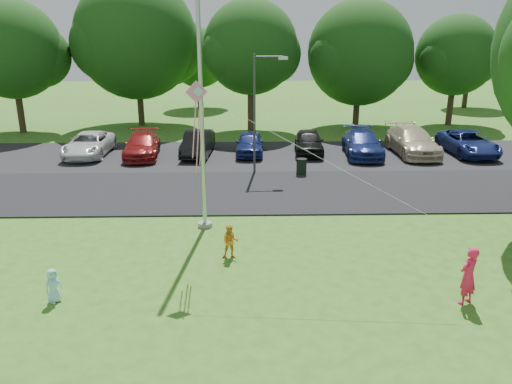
{
  "coord_description": "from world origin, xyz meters",
  "views": [
    {
      "loc": [
        -2.12,
        -11.54,
        6.61
      ],
      "look_at": [
        -1.72,
        4.0,
        1.6
      ],
      "focal_mm": 35.0,
      "sensor_mm": 36.0,
      "label": 1
    }
  ],
  "objects_px": {
    "child_blue": "(53,286)",
    "kite": "(204,111)",
    "trash_can": "(301,167)",
    "flagpole": "(201,109)",
    "street_lamp": "(259,103)",
    "woman": "(468,276)",
    "child_yellow": "(230,242)"
  },
  "relations": [
    {
      "from": "child_blue",
      "to": "kite",
      "type": "distance_m",
      "value": 5.98
    },
    {
      "from": "trash_can",
      "to": "kite",
      "type": "bearing_deg",
      "value": -112.06
    },
    {
      "from": "flagpole",
      "to": "street_lamp",
      "type": "height_order",
      "value": "flagpole"
    },
    {
      "from": "trash_can",
      "to": "street_lamp",
      "type": "bearing_deg",
      "value": 166.81
    },
    {
      "from": "street_lamp",
      "to": "woman",
      "type": "distance_m",
      "value": 13.6
    },
    {
      "from": "kite",
      "to": "child_blue",
      "type": "bearing_deg",
      "value": -157.21
    },
    {
      "from": "child_yellow",
      "to": "kite",
      "type": "height_order",
      "value": "kite"
    },
    {
      "from": "woman",
      "to": "child_blue",
      "type": "height_order",
      "value": "woman"
    },
    {
      "from": "street_lamp",
      "to": "trash_can",
      "type": "xyz_separation_m",
      "value": [
        2.02,
        -0.47,
        -2.99
      ]
    },
    {
      "from": "woman",
      "to": "child_blue",
      "type": "xyz_separation_m",
      "value": [
        -10.48,
        0.35,
        -0.32
      ]
    },
    {
      "from": "street_lamp",
      "to": "kite",
      "type": "distance_m",
      "value": 10.19
    },
    {
      "from": "woman",
      "to": "kite",
      "type": "height_order",
      "value": "kite"
    },
    {
      "from": "street_lamp",
      "to": "kite",
      "type": "xyz_separation_m",
      "value": [
        -1.82,
        -9.96,
        1.15
      ]
    },
    {
      "from": "flagpole",
      "to": "child_blue",
      "type": "xyz_separation_m",
      "value": [
        -3.49,
        -5.08,
        -3.71
      ]
    },
    {
      "from": "child_blue",
      "to": "kite",
      "type": "height_order",
      "value": "kite"
    },
    {
      "from": "child_yellow",
      "to": "child_blue",
      "type": "distance_m",
      "value": 5.1
    },
    {
      "from": "trash_can",
      "to": "woman",
      "type": "xyz_separation_m",
      "value": [
        2.83,
        -11.96,
        0.36
      ]
    },
    {
      "from": "kite",
      "to": "flagpole",
      "type": "bearing_deg",
      "value": 89.8
    },
    {
      "from": "trash_can",
      "to": "child_blue",
      "type": "relative_size",
      "value": 0.9
    },
    {
      "from": "flagpole",
      "to": "kite",
      "type": "xyz_separation_m",
      "value": [
        0.32,
        -2.96,
        0.38
      ]
    },
    {
      "from": "child_yellow",
      "to": "kite",
      "type": "bearing_deg",
      "value": -149.59
    },
    {
      "from": "child_yellow",
      "to": "street_lamp",
      "type": "bearing_deg",
      "value": 83.29
    },
    {
      "from": "flagpole",
      "to": "child_blue",
      "type": "height_order",
      "value": "flagpole"
    },
    {
      "from": "street_lamp",
      "to": "child_yellow",
      "type": "distance_m",
      "value": 10.08
    },
    {
      "from": "flagpole",
      "to": "woman",
      "type": "height_order",
      "value": "flagpole"
    },
    {
      "from": "flagpole",
      "to": "child_yellow",
      "type": "relative_size",
      "value": 9.44
    },
    {
      "from": "street_lamp",
      "to": "kite",
      "type": "height_order",
      "value": "street_lamp"
    },
    {
      "from": "flagpole",
      "to": "street_lamp",
      "type": "distance_m",
      "value": 7.37
    },
    {
      "from": "flagpole",
      "to": "child_blue",
      "type": "distance_m",
      "value": 7.19
    },
    {
      "from": "flagpole",
      "to": "child_yellow",
      "type": "bearing_deg",
      "value": -69.57
    },
    {
      "from": "trash_can",
      "to": "child_blue",
      "type": "bearing_deg",
      "value": -123.38
    },
    {
      "from": "flagpole",
      "to": "kite",
      "type": "bearing_deg",
      "value": -83.86
    }
  ]
}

